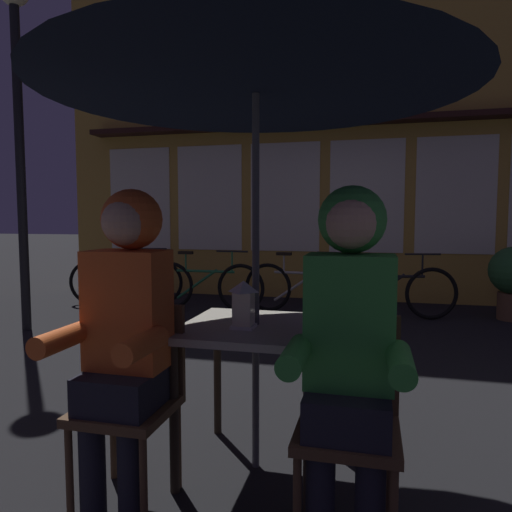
# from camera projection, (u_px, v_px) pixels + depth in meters

# --- Properties ---
(ground_plane) EXTENTS (60.00, 60.00, 0.00)m
(ground_plane) POSITION_uv_depth(u_px,v_px,m) (256.00, 466.00, 2.40)
(ground_plane) COLOR black
(cafe_table) EXTENTS (0.72, 0.72, 0.74)m
(cafe_table) POSITION_uv_depth(u_px,v_px,m) (256.00, 344.00, 2.35)
(cafe_table) COLOR #B2AD9E
(cafe_table) RESTS_ON ground_plane
(patio_umbrella) EXTENTS (2.10, 2.10, 2.31)m
(patio_umbrella) POSITION_uv_depth(u_px,v_px,m) (256.00, 53.00, 2.24)
(patio_umbrella) COLOR #4C4C51
(patio_umbrella) RESTS_ON ground_plane
(lantern) EXTENTS (0.11, 0.11, 0.23)m
(lantern) POSITION_uv_depth(u_px,v_px,m) (244.00, 303.00, 2.26)
(lantern) COLOR white
(lantern) RESTS_ON cafe_table
(chair_left) EXTENTS (0.40, 0.40, 0.87)m
(chair_left) POSITION_uv_depth(u_px,v_px,m) (133.00, 391.00, 2.12)
(chair_left) COLOR #513823
(chair_left) RESTS_ON ground_plane
(chair_right) EXTENTS (0.40, 0.40, 0.87)m
(chair_right) POSITION_uv_depth(u_px,v_px,m) (349.00, 412.00, 1.89)
(chair_right) COLOR #513823
(chair_right) RESTS_ON ground_plane
(person_left_hooded) EXTENTS (0.45, 0.56, 1.40)m
(person_left_hooded) POSITION_uv_depth(u_px,v_px,m) (125.00, 316.00, 2.04)
(person_left_hooded) COLOR black
(person_left_hooded) RESTS_ON ground_plane
(person_right_hooded) EXTENTS (0.45, 0.56, 1.40)m
(person_right_hooded) POSITION_uv_depth(u_px,v_px,m) (349.00, 328.00, 1.81)
(person_right_hooded) COLOR black
(person_right_hooded) RESTS_ON ground_plane
(shopfront_building) EXTENTS (10.00, 0.93, 6.20)m
(shopfront_building) POSITION_uv_depth(u_px,v_px,m) (369.00, 101.00, 7.26)
(shopfront_building) COLOR gold
(shopfront_building) RESTS_ON ground_plane
(street_lamp) EXTENTS (0.32, 0.32, 3.88)m
(street_lamp) POSITION_uv_depth(u_px,v_px,m) (17.00, 86.00, 5.13)
(street_lamp) COLOR black
(street_lamp) RESTS_ON ground_plane
(bicycle_nearest) EXTENTS (1.65, 0.43, 0.84)m
(bicycle_nearest) POSITION_uv_depth(u_px,v_px,m) (126.00, 281.00, 6.88)
(bicycle_nearest) COLOR black
(bicycle_nearest) RESTS_ON ground_plane
(bicycle_second) EXTENTS (1.68, 0.08, 0.84)m
(bicycle_second) POSITION_uv_depth(u_px,v_px,m) (205.00, 285.00, 6.44)
(bicycle_second) COLOR black
(bicycle_second) RESTS_ON ground_plane
(bicycle_third) EXTENTS (1.68, 0.22, 0.84)m
(bicycle_third) POSITION_uv_depth(u_px,v_px,m) (304.00, 288.00, 6.22)
(bicycle_third) COLOR black
(bicycle_third) RESTS_ON ground_plane
(bicycle_fourth) EXTENTS (1.65, 0.41, 0.84)m
(bicycle_fourth) POSITION_uv_depth(u_px,v_px,m) (390.00, 292.00, 5.87)
(bicycle_fourth) COLOR black
(bicycle_fourth) RESTS_ON ground_plane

